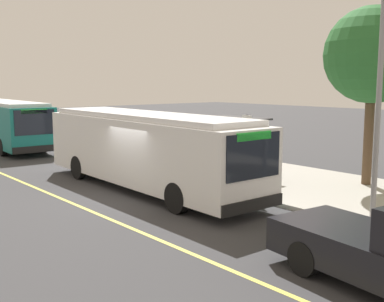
{
  "coord_description": "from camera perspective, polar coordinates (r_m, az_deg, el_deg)",
  "views": [
    {
      "loc": [
        14.25,
        -9.33,
        4.1
      ],
      "look_at": [
        1.23,
        1.64,
        1.66
      ],
      "focal_mm": 44.71,
      "sensor_mm": 36.0,
      "label": 1
    }
  ],
  "objects": [
    {
      "name": "pedestrian_commuter",
      "position": [
        18.96,
        7.46,
        -0.96
      ],
      "size": [
        0.24,
        0.4,
        1.69
      ],
      "color": "#282D47",
      "rests_on": "sidewalk_curb"
    },
    {
      "name": "waiting_bench",
      "position": [
        20.95,
        5.48,
        -1.39
      ],
      "size": [
        1.6,
        0.48,
        0.95
      ],
      "color": "brown",
      "rests_on": "sidewalk_curb"
    },
    {
      "name": "street_tree_upstreet",
      "position": [
        19.64,
        20.75,
        10.6
      ],
      "size": [
        3.68,
        3.68,
        6.83
      ],
      "color": "brown",
      "rests_on": "sidewalk_curb"
    },
    {
      "name": "transit_bus_second",
      "position": [
        32.4,
        -21.42,
        3.21
      ],
      "size": [
        11.48,
        3.21,
        2.95
      ],
      "color": "#146B66",
      "rests_on": "ground_plane"
    },
    {
      "name": "sidewalk_curb",
      "position": [
        21.31,
        6.85,
        -2.78
      ],
      "size": [
        44.0,
        6.4,
        0.15
      ],
      "primitive_type": "cube",
      "color": "#A8A399",
      "rests_on": "ground_plane"
    },
    {
      "name": "lane_stripe_center",
      "position": [
        16.45,
        -13.19,
        -6.47
      ],
      "size": [
        36.0,
        0.14,
        0.01
      ],
      "primitive_type": "cube",
      "color": "#E0D64C",
      "rests_on": "ground_plane"
    },
    {
      "name": "transit_bus_main",
      "position": [
        18.42,
        -5.58,
        0.38
      ],
      "size": [
        11.59,
        2.84,
        2.95
      ],
      "color": "white",
      "rests_on": "ground_plane"
    },
    {
      "name": "utility_pole",
      "position": [
        14.77,
        21.33,
        4.7
      ],
      "size": [
        0.16,
        0.16,
        6.4
      ],
      "primitive_type": "cylinder",
      "color": "gray",
      "rests_on": "sidewalk_curb"
    },
    {
      "name": "route_sign_post",
      "position": [
        17.54,
        6.54,
        1.09
      ],
      "size": [
        0.44,
        0.08,
        2.8
      ],
      "color": "#333338",
      "rests_on": "sidewalk_curb"
    },
    {
      "name": "bus_shelter",
      "position": [
        20.87,
        5.04,
        2.13
      ],
      "size": [
        2.9,
        1.6,
        2.48
      ],
      "color": "#333338",
      "rests_on": "sidewalk_curb"
    },
    {
      "name": "ground_plane",
      "position": [
        17.51,
        -6.75,
        -5.43
      ],
      "size": [
        120.0,
        120.0,
        0.0
      ],
      "primitive_type": "plane",
      "color": "#38383A"
    }
  ]
}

